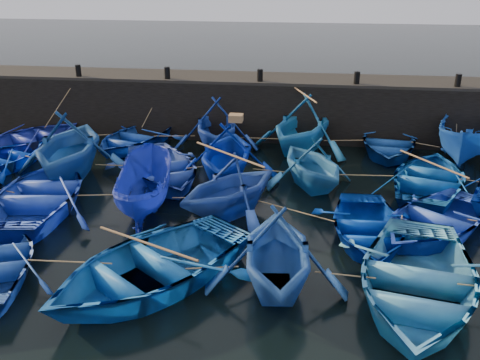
# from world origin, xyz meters

# --- Properties ---
(ground) EXTENTS (120.00, 120.00, 0.00)m
(ground) POSITION_xyz_m (0.00, 0.00, 0.00)
(ground) COLOR black
(ground) RESTS_ON ground
(quay_wall) EXTENTS (26.00, 2.50, 2.50)m
(quay_wall) POSITION_xyz_m (0.00, 10.50, 1.25)
(quay_wall) COLOR black
(quay_wall) RESTS_ON ground
(quay_top) EXTENTS (26.00, 2.50, 0.12)m
(quay_top) POSITION_xyz_m (0.00, 10.50, 2.56)
(quay_top) COLOR black
(quay_top) RESTS_ON quay_wall
(bollard_0) EXTENTS (0.24, 0.24, 0.50)m
(bollard_0) POSITION_xyz_m (-8.00, 9.60, 2.87)
(bollard_0) COLOR black
(bollard_0) RESTS_ON quay_top
(bollard_1) EXTENTS (0.24, 0.24, 0.50)m
(bollard_1) POSITION_xyz_m (-4.00, 9.60, 2.87)
(bollard_1) COLOR black
(bollard_1) RESTS_ON quay_top
(bollard_2) EXTENTS (0.24, 0.24, 0.50)m
(bollard_2) POSITION_xyz_m (0.00, 9.60, 2.87)
(bollard_2) COLOR black
(bollard_2) RESTS_ON quay_top
(bollard_3) EXTENTS (0.24, 0.24, 0.50)m
(bollard_3) POSITION_xyz_m (4.00, 9.60, 2.87)
(bollard_3) COLOR black
(bollard_3) RESTS_ON quay_top
(bollard_4) EXTENTS (0.24, 0.24, 0.50)m
(bollard_4) POSITION_xyz_m (8.00, 9.60, 2.87)
(bollard_4) COLOR black
(bollard_4) RESTS_ON quay_top
(boat_0) EXTENTS (5.22, 5.68, 0.96)m
(boat_0) POSITION_xyz_m (-9.33, 7.24, 0.48)
(boat_0) COLOR navy
(boat_0) RESTS_ON ground
(boat_1) EXTENTS (4.47, 5.24, 0.92)m
(boat_1) POSITION_xyz_m (-5.13, 7.90, 0.46)
(boat_1) COLOR #133CA6
(boat_1) RESTS_ON ground
(boat_2) EXTENTS (4.22, 4.69, 2.18)m
(boat_2) POSITION_xyz_m (-1.65, 8.17, 1.09)
(boat_2) COLOR #193CA7
(boat_2) RESTS_ON ground
(boat_3) EXTENTS (5.31, 5.69, 2.42)m
(boat_3) POSITION_xyz_m (1.87, 8.21, 1.21)
(boat_3) COLOR blue
(boat_3) RESTS_ON ground
(boat_4) EXTENTS (3.76, 4.87, 0.93)m
(boat_4) POSITION_xyz_m (5.36, 8.50, 0.47)
(boat_4) COLOR navy
(boat_4) RESTS_ON ground
(boat_5) EXTENTS (3.38, 5.46, 1.98)m
(boat_5) POSITION_xyz_m (8.17, 7.97, 0.99)
(boat_5) COLOR #1549A1
(boat_5) RESTS_ON ground
(boat_6) EXTENTS (4.18, 4.89, 0.86)m
(boat_6) POSITION_xyz_m (-9.24, 4.89, 0.43)
(boat_6) COLOR #0431C8
(boat_6) RESTS_ON ground
(boat_7) EXTENTS (4.79, 5.37, 2.57)m
(boat_7) POSITION_xyz_m (-6.27, 4.33, 1.28)
(boat_7) COLOR navy
(boat_7) RESTS_ON ground
(boat_8) EXTENTS (5.53, 6.06, 1.03)m
(boat_8) POSITION_xyz_m (-2.96, 4.40, 0.51)
(boat_8) COLOR #2A48A9
(boat_8) RESTS_ON ground
(boat_9) EXTENTS (3.71, 4.29, 2.24)m
(boat_9) POSITION_xyz_m (-0.63, 4.66, 1.12)
(boat_9) COLOR #0425A2
(boat_9) RESTS_ON ground
(boat_10) EXTENTS (4.46, 4.68, 1.92)m
(boat_10) POSITION_xyz_m (2.33, 4.49, 0.96)
(boat_10) COLOR #23669F
(boat_10) RESTS_ON ground
(boat_11) EXTENTS (4.83, 5.76, 1.02)m
(boat_11) POSITION_xyz_m (6.29, 4.63, 0.51)
(boat_11) COLOR navy
(boat_11) RESTS_ON ground
(boat_14) EXTENTS (4.53, 5.84, 1.11)m
(boat_14) POSITION_xyz_m (-6.06, 1.60, 0.56)
(boat_14) COLOR blue
(boat_14) RESTS_ON ground
(boat_15) EXTENTS (2.23, 4.44, 1.64)m
(boat_15) POSITION_xyz_m (-2.82, 1.86, 0.82)
(boat_15) COLOR #152897
(boat_15) RESTS_ON ground
(boat_16) EXTENTS (4.89, 4.97, 1.98)m
(boat_16) POSITION_xyz_m (-0.17, 1.98, 0.99)
(boat_16) COLOR navy
(boat_16) RESTS_ON ground
(boat_17) EXTENTS (3.13, 4.29, 0.87)m
(boat_17) POSITION_xyz_m (3.88, 0.86, 0.44)
(boat_17) COLOR #002DA0
(boat_17) RESTS_ON ground
(boat_18) EXTENTS (5.49, 5.69, 0.96)m
(boat_18) POSITION_xyz_m (5.80, 1.49, 0.48)
(boat_18) COLOR blue
(boat_18) RESTS_ON ground
(boat_22) EXTENTS (6.47, 6.76, 1.14)m
(boat_22) POSITION_xyz_m (-1.50, -2.12, 0.57)
(boat_22) COLOR #1256AB
(boat_22) RESTS_ON ground
(boat_23) EXTENTS (3.79, 4.27, 2.08)m
(boat_23) POSITION_xyz_m (1.53, -1.85, 1.04)
(boat_23) COLOR #2252A5
(boat_23) RESTS_ON ground
(boat_24) EXTENTS (5.00, 6.27, 1.16)m
(boat_24) POSITION_xyz_m (4.72, -1.94, 0.58)
(boat_24) COLOR #347ECF
(boat_24) RESTS_ON ground
(wooden_crate) EXTENTS (0.47, 0.41, 0.25)m
(wooden_crate) POSITION_xyz_m (-0.33, 4.66, 2.37)
(wooden_crate) COLOR olive
(wooden_crate) RESTS_ON boat_9
(mooring_ropes) EXTENTS (18.03, 11.97, 2.10)m
(mooring_ropes) POSITION_xyz_m (-0.01, 4.84, 0.86)
(mooring_ropes) COLOR tan
(mooring_ropes) RESTS_ON ground
(loose_oars) EXTENTS (10.04, 12.41, 1.46)m
(loose_oars) POSITION_xyz_m (1.62, 3.18, 1.67)
(loose_oars) COLOR #99724C
(loose_oars) RESTS_ON ground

